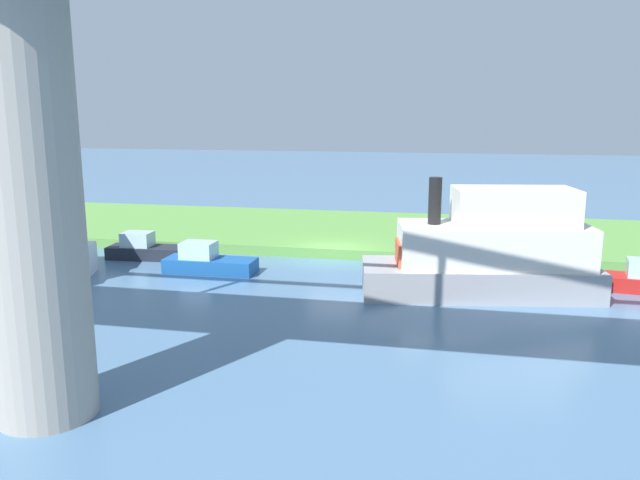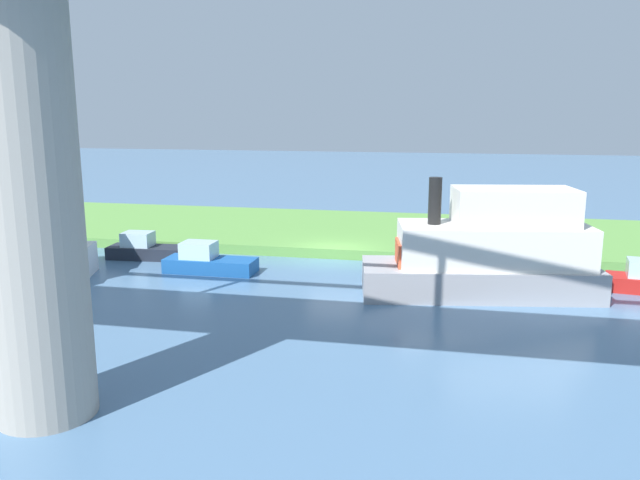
{
  "view_description": "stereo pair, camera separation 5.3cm",
  "coord_description": "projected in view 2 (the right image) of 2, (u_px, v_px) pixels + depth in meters",
  "views": [
    {
      "loc": [
        -5.55,
        29.67,
        7.22
      ],
      "look_at": [
        -0.39,
        5.0,
        2.0
      ],
      "focal_mm": 35.39,
      "sensor_mm": 36.0,
      "label": 1
    },
    {
      "loc": [
        -5.6,
        29.65,
        7.22
      ],
      "look_at": [
        -0.39,
        5.0,
        2.0
      ],
      "focal_mm": 35.39,
      "sensor_mm": 36.0,
      "label": 2
    }
  ],
  "objects": [
    {
      "name": "person_on_bank",
      "position": [
        457.0,
        235.0,
        30.83
      ],
      "size": [
        0.41,
        0.41,
        1.39
      ],
      "color": "#2D334C",
      "rests_on": "grassy_bank"
    },
    {
      "name": "riverboat_paddlewheel",
      "position": [
        146.0,
        249.0,
        31.13
      ],
      "size": [
        4.0,
        1.65,
        1.31
      ],
      "color": "#1E232D",
      "rests_on": "ground"
    },
    {
      "name": "skiff_small",
      "position": [
        208.0,
        261.0,
        28.49
      ],
      "size": [
        4.13,
        1.47,
        1.37
      ],
      "color": "#195199",
      "rests_on": "ground"
    },
    {
      "name": "bridge_pylon",
      "position": [
        29.0,
        208.0,
        14.26
      ],
      "size": [
        2.33,
        2.33,
        10.07
      ],
      "primitive_type": "cylinder",
      "color": "#9E998E",
      "rests_on": "ground"
    },
    {
      "name": "ground_plane",
      "position": [
        333.0,
        259.0,
        31.01
      ],
      "size": [
        160.0,
        160.0,
        0.0
      ],
      "primitive_type": "plane",
      "color": "#4C7093"
    },
    {
      "name": "mooring_post",
      "position": [
        409.0,
        239.0,
        31.7
      ],
      "size": [
        0.2,
        0.2,
        0.71
      ],
      "primitive_type": "cylinder",
      "color": "brown",
      "rests_on": "grassy_bank"
    },
    {
      "name": "grassy_bank",
      "position": [
        352.0,
        232.0,
        36.71
      ],
      "size": [
        80.0,
        12.0,
        0.5
      ],
      "primitive_type": "cube",
      "color": "#5B9342",
      "rests_on": "ground"
    },
    {
      "name": "houseboat_blue",
      "position": [
        488.0,
        252.0,
        24.73
      ],
      "size": [
        9.52,
        4.52,
        4.67
      ],
      "color": "#99999E",
      "rests_on": "ground"
    }
  ]
}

